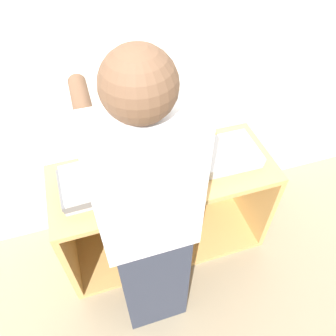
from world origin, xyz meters
The scene contains 7 objects.
ground_plane centered at (0.00, 0.00, 0.00)m, with size 12.00×12.00×0.00m, color gray.
wall_back centered at (0.00, 0.63, 1.20)m, with size 8.00×0.05×2.40m.
cart centered at (0.00, 0.33, 0.36)m, with size 1.31×0.52×0.72m.
laptop_open centered at (0.00, 0.32, 0.78)m, with size 0.36×0.35×0.29m.
laptop_stack_left centered at (-0.39, 0.26, 0.77)m, with size 0.38×0.29×0.11m.
laptop_stack_right centered at (0.38, 0.26, 0.76)m, with size 0.37×0.29×0.08m.
person centered at (-0.20, -0.17, 0.87)m, with size 0.40×0.53×1.72m.
Camera 1 is at (-0.35, -0.94, 2.11)m, focal length 35.00 mm.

